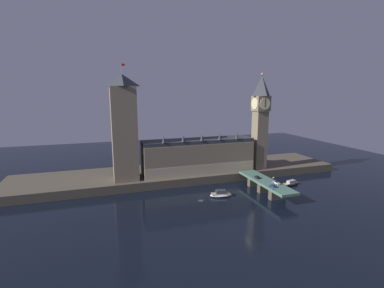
{
  "coord_description": "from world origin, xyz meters",
  "views": [
    {
      "loc": [
        -50.77,
        -139.66,
        57.6
      ],
      "look_at": [
        1.33,
        20.0,
        26.43
      ],
      "focal_mm": 26.0,
      "sensor_mm": 36.0,
      "label": 1
    }
  ],
  "objects_px": {
    "victoria_tower": "(124,128)",
    "boat_upstream": "(221,194)",
    "clock_tower": "(260,119)",
    "street_lamp_near": "(273,182)",
    "boat_downstream": "(291,183)",
    "car_northbound_trail": "(273,186)",
    "car_southbound_lead": "(277,183)",
    "pedestrian_near_rail": "(269,186)",
    "car_northbound_lead": "(257,177)"
  },
  "relations": [
    {
      "from": "street_lamp_near",
      "to": "boat_upstream",
      "type": "bearing_deg",
      "value": 145.9
    },
    {
      "from": "car_southbound_lead",
      "to": "pedestrian_near_rail",
      "type": "bearing_deg",
      "value": -151.42
    },
    {
      "from": "car_northbound_trail",
      "to": "car_southbound_lead",
      "type": "height_order",
      "value": "car_southbound_lead"
    },
    {
      "from": "car_northbound_lead",
      "to": "boat_upstream",
      "type": "relative_size",
      "value": 0.31
    },
    {
      "from": "boat_upstream",
      "to": "car_northbound_lead",
      "type": "bearing_deg",
      "value": 10.4
    },
    {
      "from": "victoria_tower",
      "to": "street_lamp_near",
      "type": "xyz_separation_m",
      "value": [
        71.77,
        -48.47,
        -25.51
      ]
    },
    {
      "from": "car_southbound_lead",
      "to": "street_lamp_near",
      "type": "height_order",
      "value": "street_lamp_near"
    },
    {
      "from": "clock_tower",
      "to": "car_southbound_lead",
      "type": "bearing_deg",
      "value": -106.28
    },
    {
      "from": "pedestrian_near_rail",
      "to": "boat_upstream",
      "type": "relative_size",
      "value": 0.14
    },
    {
      "from": "victoria_tower",
      "to": "car_northbound_lead",
      "type": "height_order",
      "value": "victoria_tower"
    },
    {
      "from": "victoria_tower",
      "to": "boat_upstream",
      "type": "bearing_deg",
      "value": -34.0
    },
    {
      "from": "car_northbound_trail",
      "to": "boat_upstream",
      "type": "xyz_separation_m",
      "value": [
        -25.86,
        11.93,
        -6.04
      ]
    },
    {
      "from": "car_southbound_lead",
      "to": "street_lamp_near",
      "type": "bearing_deg",
      "value": -134.42
    },
    {
      "from": "pedestrian_near_rail",
      "to": "car_northbound_trail",
      "type": "bearing_deg",
      "value": -4.51
    },
    {
      "from": "clock_tower",
      "to": "boat_upstream",
      "type": "distance_m",
      "value": 63.89
    },
    {
      "from": "car_northbound_trail",
      "to": "boat_upstream",
      "type": "distance_m",
      "value": 29.12
    },
    {
      "from": "car_northbound_trail",
      "to": "car_southbound_lead",
      "type": "distance_m",
      "value": 6.38
    },
    {
      "from": "victoria_tower",
      "to": "street_lamp_near",
      "type": "relative_size",
      "value": 9.66
    },
    {
      "from": "pedestrian_near_rail",
      "to": "clock_tower",
      "type": "bearing_deg",
      "value": 66.27
    },
    {
      "from": "clock_tower",
      "to": "car_southbound_lead",
      "type": "height_order",
      "value": "clock_tower"
    },
    {
      "from": "car_northbound_lead",
      "to": "pedestrian_near_rail",
      "type": "bearing_deg",
      "value": -98.35
    },
    {
      "from": "pedestrian_near_rail",
      "to": "boat_upstream",
      "type": "distance_m",
      "value": 26.98
    },
    {
      "from": "victoria_tower",
      "to": "street_lamp_near",
      "type": "distance_m",
      "value": 90.28
    },
    {
      "from": "victoria_tower",
      "to": "boat_upstream",
      "type": "relative_size",
      "value": 5.37
    },
    {
      "from": "clock_tower",
      "to": "car_northbound_lead",
      "type": "distance_m",
      "value": 43.69
    },
    {
      "from": "clock_tower",
      "to": "victoria_tower",
      "type": "distance_m",
      "value": 90.49
    },
    {
      "from": "car_southbound_lead",
      "to": "boat_upstream",
      "type": "relative_size",
      "value": 0.37
    },
    {
      "from": "boat_downstream",
      "to": "car_southbound_lead",
      "type": "bearing_deg",
      "value": -148.22
    },
    {
      "from": "victoria_tower",
      "to": "car_northbound_trail",
      "type": "xyz_separation_m",
      "value": [
        74.59,
        -44.8,
        -29.32
      ]
    },
    {
      "from": "victoria_tower",
      "to": "boat_upstream",
      "type": "height_order",
      "value": "victoria_tower"
    },
    {
      "from": "street_lamp_near",
      "to": "boat_downstream",
      "type": "relative_size",
      "value": 0.55
    },
    {
      "from": "car_southbound_lead",
      "to": "pedestrian_near_rail",
      "type": "relative_size",
      "value": 2.61
    },
    {
      "from": "car_northbound_lead",
      "to": "pedestrian_near_rail",
      "type": "distance_m",
      "value": 16.67
    },
    {
      "from": "boat_downstream",
      "to": "car_northbound_trail",
      "type": "bearing_deg",
      "value": -146.31
    },
    {
      "from": "pedestrian_near_rail",
      "to": "street_lamp_near",
      "type": "distance_m",
      "value": 5.22
    },
    {
      "from": "clock_tower",
      "to": "street_lamp_near",
      "type": "relative_size",
      "value": 9.14
    },
    {
      "from": "victoria_tower",
      "to": "street_lamp_near",
      "type": "bearing_deg",
      "value": -34.03
    },
    {
      "from": "victoria_tower",
      "to": "boat_downstream",
      "type": "distance_m",
      "value": 108.98
    },
    {
      "from": "clock_tower",
      "to": "pedestrian_near_rail",
      "type": "xyz_separation_m",
      "value": [
        -18.21,
        -41.44,
        -31.91
      ]
    },
    {
      "from": "street_lamp_near",
      "to": "boat_upstream",
      "type": "distance_m",
      "value": 29.52
    },
    {
      "from": "car_northbound_lead",
      "to": "car_southbound_lead",
      "type": "relative_size",
      "value": 0.85
    },
    {
      "from": "clock_tower",
      "to": "pedestrian_near_rail",
      "type": "bearing_deg",
      "value": -113.73
    },
    {
      "from": "car_northbound_trail",
      "to": "car_southbound_lead",
      "type": "bearing_deg",
      "value": 40.58
    },
    {
      "from": "clock_tower",
      "to": "boat_downstream",
      "type": "bearing_deg",
      "value": -71.36
    },
    {
      "from": "clock_tower",
      "to": "victoria_tower",
      "type": "relative_size",
      "value": 0.95
    },
    {
      "from": "victoria_tower",
      "to": "car_southbound_lead",
      "type": "bearing_deg",
      "value": -27.1
    },
    {
      "from": "car_southbound_lead",
      "to": "victoria_tower",
      "type": "bearing_deg",
      "value": 152.9
    },
    {
      "from": "boat_upstream",
      "to": "car_southbound_lead",
      "type": "bearing_deg",
      "value": -14.23
    },
    {
      "from": "victoria_tower",
      "to": "car_southbound_lead",
      "type": "xyz_separation_m",
      "value": [
        79.43,
        -40.65,
        -29.25
      ]
    },
    {
      "from": "victoria_tower",
      "to": "car_northbound_trail",
      "type": "height_order",
      "value": "victoria_tower"
    }
  ]
}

